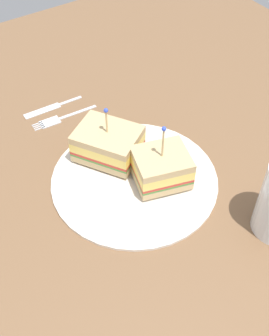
{
  "coord_description": "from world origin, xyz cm",
  "views": [
    {
      "loc": [
        -25.29,
        -37.86,
        51.73
      ],
      "look_at": [
        0.0,
        0.0,
        2.93
      ],
      "focal_mm": 46.26,
      "sensor_mm": 36.0,
      "label": 1
    }
  ],
  "objects": [
    {
      "name": "plate",
      "position": [
        0.0,
        0.0,
        0.46
      ],
      "size": [
        26.4,
        26.4,
        0.93
      ],
      "primitive_type": "cylinder",
      "color": "silver",
      "rests_on": "ground_plane"
    },
    {
      "name": "sandwich_half_back",
      "position": [
        -0.84,
        6.46,
        3.47
      ],
      "size": [
        11.75,
        12.48,
        9.73
      ],
      "color": "tan",
      "rests_on": "plate"
    },
    {
      "name": "knife",
      "position": [
        -2.91,
        23.84,
        0.18
      ],
      "size": [
        12.05,
        1.78,
        0.35
      ],
      "color": "silver",
      "rests_on": "ground_plane"
    },
    {
      "name": "sandwich_half_front",
      "position": [
        3.19,
        -2.62,
        3.49
      ],
      "size": [
        9.84,
        9.1,
        10.8
      ],
      "color": "tan",
      "rests_on": "plate"
    },
    {
      "name": "fork",
      "position": [
        -3.41,
        20.08,
        0.17
      ],
      "size": [
        12.52,
        2.43,
        0.35
      ],
      "color": "silver",
      "rests_on": "ground_plane"
    },
    {
      "name": "ground_plane",
      "position": [
        0.0,
        0.0,
        -1.0
      ],
      "size": [
        118.95,
        118.95,
        2.0
      ],
      "primitive_type": "cube",
      "color": "brown"
    }
  ]
}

